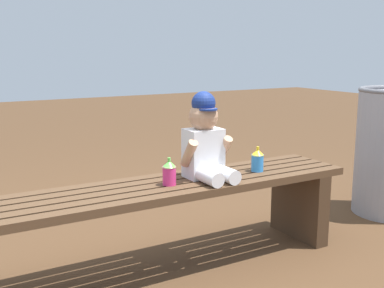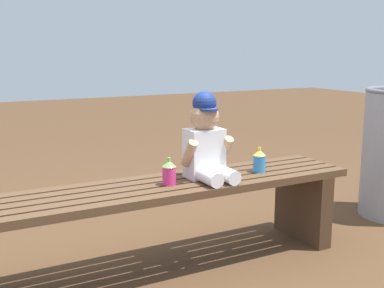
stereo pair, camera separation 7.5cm
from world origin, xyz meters
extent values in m
plane|color=#4C331E|center=(0.00, 0.00, 0.00)|extent=(16.00, 16.00, 0.00)
cube|color=#513823|center=(0.00, -0.15, 0.39)|extent=(1.84, 0.06, 0.04)
cube|color=#513823|center=(0.00, -0.08, 0.39)|extent=(1.84, 0.06, 0.04)
cube|color=#513823|center=(0.00, 0.00, 0.39)|extent=(1.84, 0.06, 0.04)
cube|color=#513823|center=(0.00, 0.08, 0.39)|extent=(1.84, 0.06, 0.04)
cube|color=#513823|center=(0.00, 0.15, 0.39)|extent=(1.84, 0.06, 0.04)
cube|color=#452F1E|center=(0.80, 0.00, 0.19)|extent=(0.08, 0.37, 0.37)
cube|color=white|center=(0.20, 0.02, 0.53)|extent=(0.17, 0.12, 0.23)
sphere|color=tan|center=(0.20, 0.02, 0.70)|extent=(0.14, 0.14, 0.14)
cylinder|color=navy|center=(0.20, -0.02, 0.74)|extent=(0.09, 0.09, 0.01)
sphere|color=navy|center=(0.20, 0.02, 0.76)|extent=(0.11, 0.11, 0.11)
cylinder|color=white|center=(0.16, -0.10, 0.44)|extent=(0.07, 0.16, 0.07)
cylinder|color=white|center=(0.25, -0.10, 0.44)|extent=(0.07, 0.16, 0.07)
cylinder|color=tan|center=(0.11, -0.01, 0.54)|extent=(0.04, 0.12, 0.14)
cylinder|color=tan|center=(0.30, -0.01, 0.54)|extent=(0.04, 0.12, 0.14)
cylinder|color=#E5337F|center=(0.00, -0.02, 0.45)|extent=(0.06, 0.06, 0.08)
cone|color=#66CC4C|center=(0.00, -0.02, 0.51)|extent=(0.06, 0.06, 0.03)
cylinder|color=#66CC4C|center=(0.00, -0.02, 0.53)|extent=(0.01, 0.01, 0.02)
cylinder|color=#338CE5|center=(0.49, -0.02, 0.45)|extent=(0.06, 0.06, 0.08)
cone|color=yellow|center=(0.49, -0.02, 0.51)|extent=(0.06, 0.06, 0.03)
cylinder|color=yellow|center=(0.49, -0.02, 0.53)|extent=(0.01, 0.01, 0.02)
camera|label=1|loc=(-0.94, -1.86, 1.00)|focal=44.96mm
camera|label=2|loc=(-0.88, -1.90, 1.00)|focal=44.96mm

